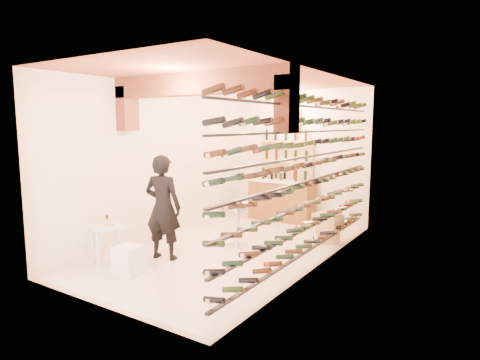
% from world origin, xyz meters
% --- Properties ---
extents(ground, '(6.00, 6.00, 0.00)m').
position_xyz_m(ground, '(0.00, 0.00, 0.00)').
color(ground, white).
rests_on(ground, ground).
extents(room_shell, '(3.52, 6.02, 3.21)m').
position_xyz_m(room_shell, '(0.00, -0.26, 2.25)').
color(room_shell, white).
rests_on(room_shell, ground).
extents(wine_rack, '(0.32, 5.70, 2.56)m').
position_xyz_m(wine_rack, '(1.53, 0.00, 1.55)').
color(wine_rack, black).
rests_on(wine_rack, ground).
extents(back_counter, '(1.70, 0.62, 1.29)m').
position_xyz_m(back_counter, '(-0.30, 2.65, 0.53)').
color(back_counter, brown).
rests_on(back_counter, ground).
extents(back_shelving, '(1.40, 0.31, 2.73)m').
position_xyz_m(back_shelving, '(-0.30, 2.89, 1.17)').
color(back_shelving, '#DEBB7D').
rests_on(back_shelving, ground).
extents(tasting_table, '(0.62, 0.62, 0.82)m').
position_xyz_m(tasting_table, '(-1.27, -1.88, 0.55)').
color(tasting_table, white).
rests_on(tasting_table, ground).
extents(white_stool, '(0.40, 0.40, 0.47)m').
position_xyz_m(white_stool, '(-0.60, -2.02, 0.24)').
color(white_stool, white).
rests_on(white_stool, ground).
extents(person, '(0.76, 0.59, 1.85)m').
position_xyz_m(person, '(-0.69, -1.11, 0.93)').
color(person, black).
rests_on(person, ground).
extents(chrome_barstool, '(0.41, 0.41, 0.80)m').
position_xyz_m(chrome_barstool, '(-0.01, 0.22, 0.46)').
color(chrome_barstool, silver).
rests_on(chrome_barstool, ground).
extents(crate_lower, '(0.56, 0.49, 0.28)m').
position_xyz_m(crate_lower, '(1.39, 1.38, 0.14)').
color(crate_lower, tan).
rests_on(crate_lower, ground).
extents(crate_upper, '(0.61, 0.48, 0.31)m').
position_xyz_m(crate_upper, '(1.39, 1.38, 0.44)').
color(crate_upper, tan).
rests_on(crate_upper, crate_lower).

